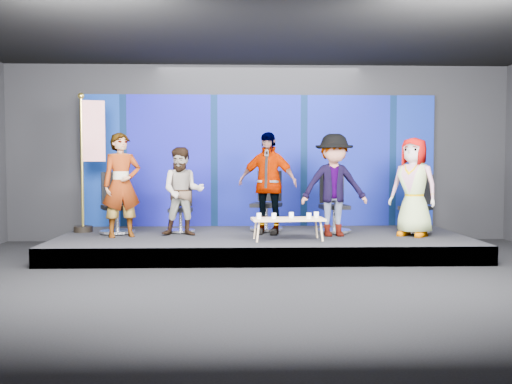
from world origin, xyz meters
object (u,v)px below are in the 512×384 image
at_px(chair_a, 117,213).
at_px(coffee_table, 288,220).
at_px(chair_c, 267,211).
at_px(mug_b, 274,216).
at_px(panelist_b, 183,191).
at_px(mug_d, 309,216).
at_px(panelist_a, 122,185).
at_px(panelist_c, 267,183).
at_px(flag_stand, 89,159).
at_px(chair_b, 181,215).
at_px(panelist_e, 414,187).
at_px(panelist_d, 334,185).
at_px(mug_c, 291,215).
at_px(chair_e, 417,214).
at_px(mug_a, 259,216).
at_px(mug_e, 316,215).
at_px(chair_d, 334,213).

bearing_deg(chair_a, coffee_table, -41.41).
distance_m(chair_c, mug_b, 1.39).
xyz_separation_m(panelist_b, mug_d, (2.10, -0.72, -0.36)).
height_order(panelist_a, panelist_c, panelist_c).
distance_m(chair_c, mug_d, 1.52).
xyz_separation_m(chair_a, flag_stand, (-0.54, 0.27, 0.98)).
bearing_deg(chair_b, panelist_e, -9.81).
distance_m(chair_b, panelist_d, 2.82).
xyz_separation_m(panelist_c, mug_b, (0.06, -0.88, -0.49)).
height_order(chair_c, panelist_e, panelist_e).
xyz_separation_m(coffee_table, mug_c, (0.06, 0.06, 0.08)).
height_order(chair_e, mug_b, chair_e).
relative_size(panelist_e, coffee_table, 1.40).
distance_m(mug_a, mug_d, 0.81).
relative_size(chair_a, flag_stand, 0.43).
relative_size(panelist_c, flag_stand, 0.71).
bearing_deg(mug_d, chair_b, 151.07).
height_order(chair_b, panelist_c, panelist_c).
bearing_deg(chair_e, panelist_c, -137.52).
distance_m(panelist_a, chair_e, 5.24).
relative_size(chair_c, mug_e, 11.62).
bearing_deg(chair_b, panelist_d, -13.63).
bearing_deg(panelist_c, chair_b, -173.20).
distance_m(chair_e, mug_c, 2.50).
distance_m(chair_b, panelist_c, 1.70).
bearing_deg(chair_a, chair_d, -22.92).
relative_size(chair_a, mug_e, 11.43).
relative_size(panelist_a, mug_c, 19.20).
height_order(chair_d, mug_a, chair_d).
distance_m(coffee_table, mug_d, 0.35).
bearing_deg(mug_c, mug_b, -157.46).
xyz_separation_m(chair_c, panelist_c, (-0.02, -0.51, 0.53)).
height_order(mug_d, flag_stand, flag_stand).
height_order(chair_a, chair_c, chair_c).
height_order(chair_d, coffee_table, chair_d).
bearing_deg(mug_d, panelist_a, 169.47).
relative_size(panelist_d, flag_stand, 0.70).
relative_size(panelist_b, mug_e, 16.02).
xyz_separation_m(chair_e, panelist_e, (-0.20, -0.46, 0.50)).
xyz_separation_m(chair_a, coffee_table, (2.98, -0.98, -0.03)).
relative_size(panelist_e, flag_stand, 0.67).
bearing_deg(chair_b, panelist_c, -11.79).
distance_m(chair_c, mug_c, 1.31).
xyz_separation_m(panelist_a, flag_stand, (-0.73, 0.74, 0.45)).
bearing_deg(mug_e, panelist_d, 49.86).
bearing_deg(panelist_c, mug_d, -36.75).
height_order(panelist_e, mug_b, panelist_e).
bearing_deg(panelist_a, panelist_d, -23.34).
height_order(chair_e, coffee_table, chair_e).
distance_m(mug_c, flag_stand, 3.88).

